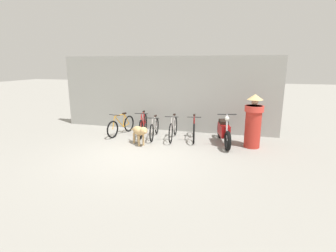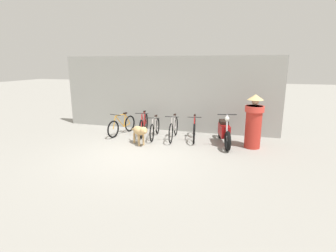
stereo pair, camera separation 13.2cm
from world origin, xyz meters
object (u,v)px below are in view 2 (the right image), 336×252
(bicycle_3, at_px, (174,129))
(bicycle_4, at_px, (194,129))
(bicycle_1, at_px, (144,125))
(bicycle_0, at_px, (122,126))
(stray_dog, at_px, (140,131))
(person_in_robes, at_px, (254,121))
(bicycle_2, at_px, (155,129))
(motorcycle, at_px, (224,132))

(bicycle_3, height_order, bicycle_4, bicycle_3)
(bicycle_1, height_order, bicycle_4, bicycle_1)
(bicycle_0, bearing_deg, stray_dog, 58.96)
(bicycle_3, distance_m, stray_dog, 1.30)
(bicycle_3, relative_size, person_in_robes, 1.01)
(bicycle_3, xyz_separation_m, bicycle_4, (0.70, 0.15, -0.01))
(bicycle_2, bearing_deg, bicycle_4, 89.05)
(bicycle_1, bearing_deg, bicycle_0, -86.81)
(bicycle_3, relative_size, motorcycle, 0.85)
(stray_dog, bearing_deg, bicycle_3, 89.30)
(bicycle_1, bearing_deg, stray_dog, 3.12)
(bicycle_0, bearing_deg, bicycle_1, 116.25)
(motorcycle, distance_m, stray_dog, 2.74)
(motorcycle, bearing_deg, bicycle_3, -107.73)
(bicycle_3, distance_m, bicycle_4, 0.72)
(bicycle_2, bearing_deg, stray_dog, -19.51)
(bicycle_3, height_order, stray_dog, bicycle_3)
(stray_dog, distance_m, person_in_robes, 3.60)
(bicycle_3, xyz_separation_m, stray_dog, (-0.88, -0.95, 0.09))
(bicycle_0, distance_m, bicycle_4, 2.71)
(bicycle_1, distance_m, bicycle_3, 1.25)
(bicycle_2, xyz_separation_m, stray_dog, (-0.20, -0.94, 0.12))
(person_in_robes, bearing_deg, motorcycle, 8.75)
(bicycle_2, relative_size, bicycle_3, 0.96)
(bicycle_3, bearing_deg, stray_dog, -47.82)
(bicycle_1, relative_size, motorcycle, 0.88)
(person_in_robes, bearing_deg, bicycle_2, 11.90)
(bicycle_2, height_order, person_in_robes, person_in_robes)
(motorcycle, height_order, person_in_robes, person_in_robes)
(bicycle_0, distance_m, stray_dog, 1.51)
(bicycle_1, relative_size, person_in_robes, 1.04)
(bicycle_3, xyz_separation_m, motorcycle, (1.73, -0.12, 0.06))
(person_in_robes, bearing_deg, bicycle_1, 8.24)
(bicycle_2, xyz_separation_m, motorcycle, (2.42, -0.11, 0.09))
(bicycle_4, xyz_separation_m, motorcycle, (1.03, -0.27, 0.07))
(bicycle_0, distance_m, bicycle_1, 0.81)
(bicycle_1, xyz_separation_m, bicycle_2, (0.53, -0.28, -0.03))
(bicycle_0, xyz_separation_m, bicycle_4, (2.70, 0.10, 0.02))
(bicycle_2, distance_m, bicycle_3, 0.69)
(person_in_robes, bearing_deg, bicycle_4, 4.42)
(bicycle_0, bearing_deg, motorcycle, 98.18)
(bicycle_4, relative_size, motorcycle, 0.83)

